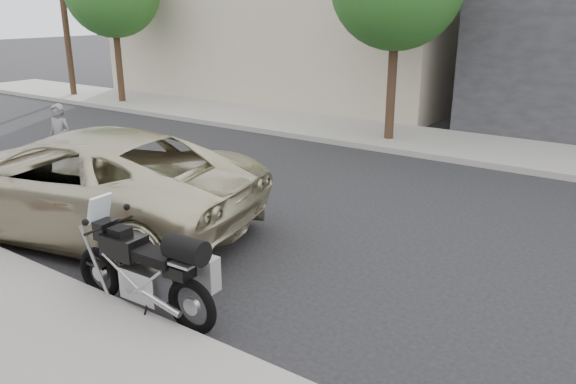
# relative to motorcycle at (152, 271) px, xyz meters

# --- Properties ---
(ground) EXTENTS (120.00, 120.00, 0.00)m
(ground) POSITION_rel_motorcycle_xyz_m (-0.41, -3.87, -0.61)
(ground) COLOR black
(ground) RESTS_ON ground
(far_sidewalk) EXTENTS (44.00, 3.00, 0.15)m
(far_sidewalk) POSITION_rel_motorcycle_xyz_m (-0.41, -10.37, -0.54)
(far_sidewalk) COLOR gray
(far_sidewalk) RESTS_ON ground
(utility_pole) EXTENTS (0.24, 0.24, 6.70)m
(utility_pole) POSITION_rel_motorcycle_xyz_m (15.59, -9.87, 2.89)
(utility_pole) COLOR #39271A
(utility_pole) RESTS_ON far_sidewalk
(motorcycle) EXTENTS (2.25, 0.78, 1.42)m
(motorcycle) POSITION_rel_motorcycle_xyz_m (0.00, 0.00, 0.00)
(motorcycle) COLOR black
(motorcycle) RESTS_ON ground
(minivan) EXTENTS (6.52, 3.99, 1.69)m
(minivan) POSITION_rel_motorcycle_xyz_m (3.09, -1.27, 0.23)
(minivan) COLOR #BCB492
(minivan) RESTS_ON ground
(pedestrian) EXTENTS (0.64, 0.49, 1.57)m
(pedestrian) POSITION_rel_motorcycle_xyz_m (6.26, -3.04, 0.17)
(pedestrian) COLOR slate
(pedestrian) RESTS_ON ground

